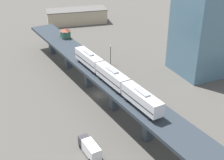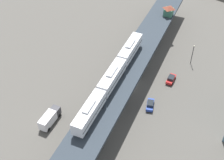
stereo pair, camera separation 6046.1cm
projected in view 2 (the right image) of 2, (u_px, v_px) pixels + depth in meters
ground_plane at (130, 85)px, 90.63m from camera, size 400.00×400.00×0.00m
elevated_viaduct at (131, 67)px, 85.73m from camera, size 18.78×92.36×8.26m
subway_train at (112, 77)px, 76.98m from camera, size 7.01×37.28×4.45m
signal_hut at (169, 11)px, 102.25m from camera, size 3.56×3.56×3.40m
street_car_blue at (150, 105)px, 83.54m from camera, size 3.06×4.74×1.89m
street_car_red at (171, 79)px, 91.14m from camera, size 2.14×4.49×1.89m
delivery_truck at (50, 118)px, 78.98m from camera, size 2.93×7.38×3.20m
street_lamp at (193, 53)px, 95.17m from camera, size 0.44×0.44×6.94m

